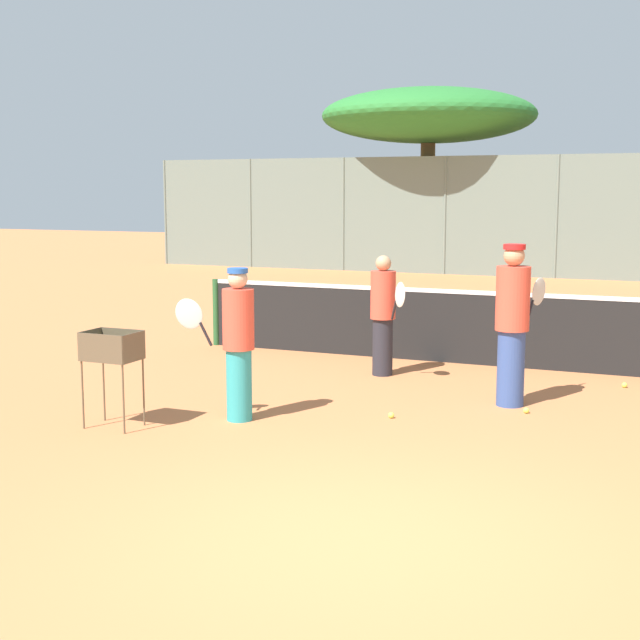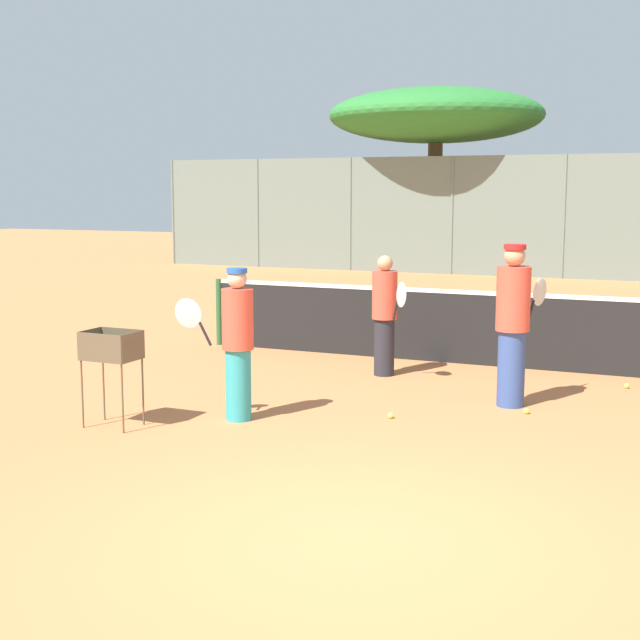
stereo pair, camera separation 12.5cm
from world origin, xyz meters
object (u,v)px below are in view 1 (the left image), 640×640
object	(u,v)px
tennis_net	(529,329)
player_white_outfit	(238,342)
player_red_cap	(383,314)
player_yellow_shirt	(512,323)
parked_car	(559,247)
ball_cart	(112,354)

from	to	relation	value
tennis_net	player_white_outfit	distance (m)	4.75
player_red_cap	tennis_net	bearing A→B (deg)	81.50
tennis_net	player_yellow_shirt	world-z (taller)	player_yellow_shirt
player_white_outfit	player_red_cap	xyz separation A→B (m)	(0.67, 2.87, -0.03)
tennis_net	player_red_cap	world-z (taller)	player_red_cap
parked_car	player_white_outfit	bearing A→B (deg)	-90.99
tennis_net	player_red_cap	size ratio (longest dim) A/B	6.22
tennis_net	parked_car	distance (m)	17.18
player_yellow_shirt	tennis_net	bearing A→B (deg)	26.42
player_red_cap	player_white_outfit	bearing A→B (deg)	-56.47
ball_cart	parked_car	size ratio (longest dim) A/B	0.24
tennis_net	parked_car	bearing A→B (deg)	96.79
player_white_outfit	parked_car	world-z (taller)	player_white_outfit
player_red_cap	ball_cart	world-z (taller)	player_red_cap
player_yellow_shirt	ball_cart	world-z (taller)	player_yellow_shirt
player_yellow_shirt	ball_cart	distance (m)	4.49
player_white_outfit	ball_cart	bearing A→B (deg)	12.99
tennis_net	parked_car	size ratio (longest dim) A/B	2.40
tennis_net	player_white_outfit	xyz separation A→B (m)	(-2.40, -4.08, 0.30)
ball_cart	player_white_outfit	bearing A→B (deg)	35.47
player_white_outfit	player_yellow_shirt	size ratio (longest dim) A/B	0.89
ball_cart	player_red_cap	bearing A→B (deg)	64.45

